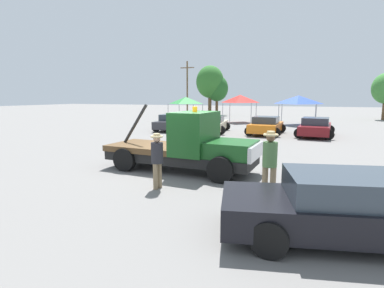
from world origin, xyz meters
name	(u,v)px	position (x,y,z in m)	size (l,w,h in m)	color
ground_plane	(180,170)	(0.00, 0.00, 0.00)	(160.00, 160.00, 0.00)	slate
tow_truck	(188,146)	(0.36, -0.02, 0.95)	(5.91, 2.41, 2.51)	black
foreground_car	(358,209)	(5.50, -3.93, 0.65)	(5.62, 3.06, 1.34)	black
person_near_truck	(270,159)	(3.57, -1.89, 1.10)	(0.41, 0.41, 1.87)	#847051
person_at_hood	(157,156)	(0.29, -2.36, 1.01)	(0.38, 0.38, 1.71)	#847051
parked_car_charcoal	(173,122)	(-6.18, 12.56, 0.65)	(2.76, 5.02, 1.34)	#2D2D33
parked_car_cream	(212,124)	(-2.64, 12.25, 0.65)	(2.90, 4.62, 1.34)	beige
parked_car_orange	(266,126)	(1.51, 12.48, 0.65)	(2.66, 4.34, 1.34)	orange
parked_car_maroon	(315,127)	(4.93, 12.64, 0.65)	(2.75, 4.95, 1.34)	maroon
canopy_tent_green	(186,100)	(-8.57, 21.03, 2.36)	(3.05, 3.05, 2.75)	#9E9EA3
canopy_tent_red	(240,99)	(-2.60, 21.99, 2.55)	(3.08, 3.08, 2.97)	#9E9EA3
canopy_tent_blue	(298,100)	(3.36, 21.28, 2.48)	(3.40, 3.40, 2.89)	#9E9EA3
tree_center	(217,88)	(-8.71, 33.53, 3.98)	(3.32, 3.32, 5.93)	brown
tree_right	(210,82)	(-9.71, 33.16, 4.93)	(4.11, 4.11, 7.35)	brown
traffic_cone	(184,142)	(-1.96, 4.97, 0.25)	(0.40, 0.40, 0.55)	black
utility_pole	(187,87)	(-13.34, 33.04, 4.31)	(2.20, 0.24, 8.10)	brown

